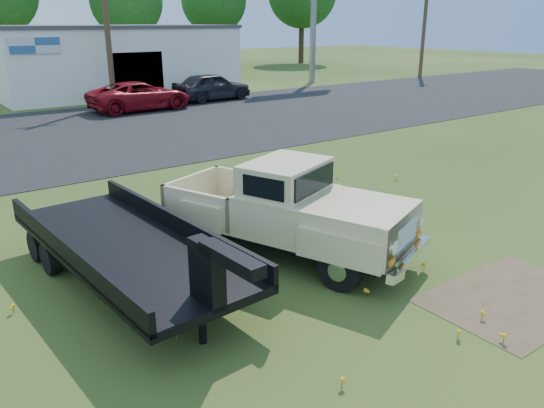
{
  "coord_description": "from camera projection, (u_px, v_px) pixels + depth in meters",
  "views": [
    {
      "loc": [
        -6.4,
        -6.94,
        4.38
      ],
      "look_at": [
        -0.58,
        1.0,
        0.98
      ],
      "focal_mm": 35.0,
      "sensor_mm": 36.0,
      "label": 1
    }
  ],
  "objects": [
    {
      "name": "utility_pole_east",
      "position": [
        425.0,
        18.0,
        42.32
      ],
      "size": [
        1.6,
        0.3,
        9.0
      ],
      "color": "#40331E",
      "rests_on": "ground"
    },
    {
      "name": "flatbed_trailer",
      "position": [
        126.0,
        240.0,
        9.05
      ],
      "size": [
        2.48,
        6.32,
        1.69
      ],
      "primitive_type": null,
      "rotation": [
        0.0,
        0.0,
        0.07
      ],
      "color": "black",
      "rests_on": "ground"
    },
    {
      "name": "commercial_building",
      "position": [
        113.0,
        59.0,
        33.53
      ],
      "size": [
        14.2,
        8.2,
        4.15
      ],
      "color": "white",
      "rests_on": "ground"
    },
    {
      "name": "dark_sedan",
      "position": [
        212.0,
        87.0,
        30.56
      ],
      "size": [
        4.76,
        2.17,
        1.58
      ],
      "primitive_type": "imported",
      "rotation": [
        0.0,
        0.0,
        1.64
      ],
      "color": "black",
      "rests_on": "ground"
    },
    {
      "name": "treeline_e",
      "position": [
        126.0,
        1.0,
        44.77
      ],
      "size": [
        6.08,
        6.08,
        9.04
      ],
      "color": "#352618",
      "rests_on": "ground"
    },
    {
      "name": "dirt_patch_a",
      "position": [
        514.0,
        298.0,
        8.85
      ],
      "size": [
        3.0,
        2.0,
        0.01
      ],
      "primitive_type": "cube",
      "color": "brown",
      "rests_on": "ground"
    },
    {
      "name": "treeline_f",
      "position": [
        214.0,
        0.0,
        52.16
      ],
      "size": [
        6.4,
        6.4,
        9.52
      ],
      "color": "#352618",
      "rests_on": "ground"
    },
    {
      "name": "asphalt_lot",
      "position": [
        82.0,
        134.0,
        21.73
      ],
      "size": [
        90.0,
        14.0,
        0.02
      ],
      "primitive_type": "cube",
      "color": "black",
      "rests_on": "ground"
    },
    {
      "name": "dirt_patch_b",
      "position": [
        155.0,
        228.0,
        11.84
      ],
      "size": [
        2.2,
        1.6,
        0.01
      ],
      "primitive_type": "cube",
      "color": "brown",
      "rests_on": "ground"
    },
    {
      "name": "red_pickup",
      "position": [
        140.0,
        96.0,
        27.17
      ],
      "size": [
        5.35,
        2.65,
        1.46
      ],
      "primitive_type": "imported",
      "rotation": [
        0.0,
        0.0,
        1.62
      ],
      "color": "maroon",
      "rests_on": "ground"
    },
    {
      "name": "ground",
      "position": [
        326.0,
        259.0,
        10.3
      ],
      "size": [
        140.0,
        140.0,
        0.0
      ],
      "primitive_type": "plane",
      "color": "#254215",
      "rests_on": "ground"
    },
    {
      "name": "vintage_pickup_truck",
      "position": [
        285.0,
        208.0,
        10.28
      ],
      "size": [
        3.77,
        5.58,
        1.89
      ],
      "primitive_type": null,
      "rotation": [
        0.0,
        0.0,
        0.37
      ],
      "color": "beige",
      "rests_on": "ground"
    },
    {
      "name": "utility_pole_mid",
      "position": [
        106.0,
        17.0,
        27.79
      ],
      "size": [
        1.6,
        0.3,
        9.0
      ],
      "color": "#40331E",
      "rests_on": "ground"
    }
  ]
}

